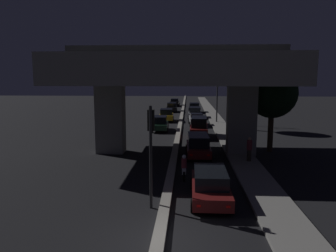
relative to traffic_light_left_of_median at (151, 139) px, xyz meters
The scene contains 20 objects.
ground_plane 4.68m from the traffic_light_left_of_median, 78.98° to the right, with size 200.00×200.00×0.00m, color black.
median_divider 31.86m from the traffic_light_left_of_median, 88.84° to the left, with size 0.49×126.00×0.23m, color gray.
sidewalk_right 25.54m from the traffic_light_left_of_median, 77.04° to the left, with size 2.06×126.00×0.17m, color gray.
elevated_overpass 11.64m from the traffic_light_left_of_median, 86.72° to the left, with size 17.22×11.50×8.50m.
traffic_light_left_of_median is the anchor object (origin of this frame).
street_lamp 30.00m from the traffic_light_left_of_median, 80.13° to the left, with size 2.68×0.32×8.67m.
car_dark_red_lead 3.86m from the traffic_light_left_of_median, 20.73° to the left, with size 1.94×4.71×1.53m.
car_dark_red_second 10.65m from the traffic_light_left_of_median, 76.31° to the left, with size 1.95×4.42×1.71m.
car_dark_red_third 19.18m from the traffic_light_left_of_median, 81.57° to the left, with size 2.03×4.54×2.03m.
car_silver_fourth 27.45m from the traffic_light_left_of_median, 84.29° to the left, with size 2.04×4.68×1.53m.
car_silver_fifth 35.42m from the traffic_light_left_of_median, 85.64° to the left, with size 2.14×4.83×1.64m.
car_black_sixth 43.24m from the traffic_light_left_of_median, 86.38° to the left, with size 2.04×4.09×1.70m.
car_dark_green_lead_oncoming 22.66m from the traffic_light_left_of_median, 93.91° to the left, with size 1.97×4.23×1.68m.
car_taxi_yellow_second_oncoming 31.15m from the traffic_light_left_of_median, 92.55° to the left, with size 2.18×4.21×1.74m.
car_black_third_oncoming 44.18m from the traffic_light_left_of_median, 91.69° to the left, with size 2.05×4.09×1.61m.
car_black_fourth_oncoming 56.58m from the traffic_light_left_of_median, 91.29° to the left, with size 2.08×4.80×1.58m.
motorcycle_white_filtering_near 5.44m from the traffic_light_left_of_median, 72.20° to the left, with size 0.32×1.76×1.45m.
pedestrian_on_sidewalk 10.52m from the traffic_light_left_of_median, 54.33° to the left, with size 0.37×0.37×1.72m.
roadside_tree_kerbside_near 14.99m from the traffic_light_left_of_median, 55.73° to the left, with size 4.01×4.01×6.78m.
roadside_tree_kerbside_mid 25.40m from the traffic_light_left_of_median, 70.95° to the left, with size 3.63×3.63×7.13m.
Camera 1 is at (1.04, -11.20, 5.96)m, focal length 35.00 mm.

